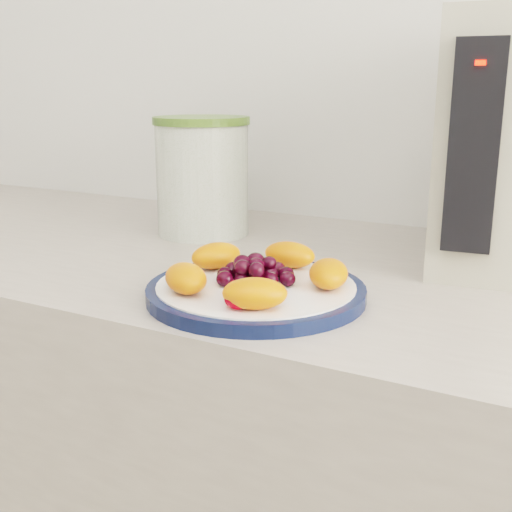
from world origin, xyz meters
The scene contains 7 objects.
plate_rim centered at (-0.08, 1.04, 0.91)m, with size 0.25×0.25×0.01m, color #0C173A.
plate_face centered at (-0.08, 1.04, 0.91)m, with size 0.23×0.23×0.02m, color white.
canister centered at (-0.31, 1.28, 0.99)m, with size 0.15×0.15×0.18m, color #3E591E.
canister_lid centered at (-0.31, 1.28, 1.08)m, with size 0.15×0.15×0.01m, color #4C6B2B.
appliance_panel centered at (0.12, 1.19, 1.07)m, with size 0.06×0.02×0.24m, color black.
appliance_led centered at (0.12, 1.18, 1.16)m, with size 0.01×0.01×0.01m, color #FF0C05.
fruit_plate centered at (-0.08, 1.03, 0.93)m, with size 0.22×0.21×0.03m.
Camera 1 is at (0.25, 0.42, 1.14)m, focal length 45.00 mm.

